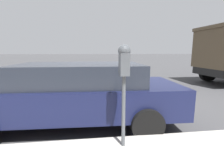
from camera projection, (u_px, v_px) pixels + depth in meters
name	position (u px, v px, depth m)	size (l,w,h in m)	color
ground_plane	(105.00, 108.00, 5.34)	(220.00, 220.00, 0.00)	#424244
parking_meter	(124.00, 70.00, 2.65)	(0.21, 0.19, 1.63)	#4C5156
car_navy	(74.00, 92.00, 4.01)	(2.23, 4.93, 1.42)	#14193D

